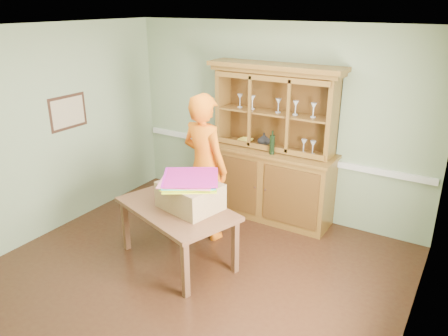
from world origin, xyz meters
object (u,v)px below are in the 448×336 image
Objects in this scene: china_hutch at (271,166)px; person at (205,167)px; cardboard_box at (190,196)px; dining_table at (177,213)px.

person is (-0.49, -0.92, 0.19)m from china_hutch.
cardboard_box is 0.34× the size of person.
dining_table is at bearing -154.06° from cardboard_box.
dining_table is 0.84× the size of person.
cardboard_box is 0.68m from person.
china_hutch is 1.69m from dining_table.
china_hutch is 1.59m from cardboard_box.
dining_table is 0.79m from person.
china_hutch is 1.14× the size of person.
dining_table is at bearing -104.41° from china_hutch.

